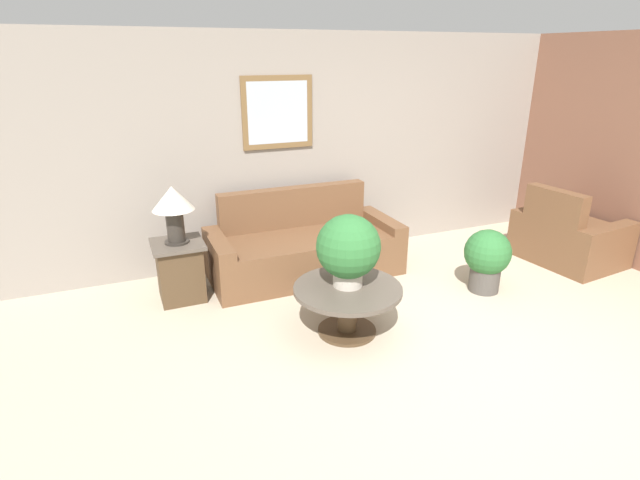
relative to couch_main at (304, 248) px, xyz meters
The scene contains 10 objects.
ground_plane 2.25m from the couch_main, 72.12° to the right, with size 20.00×20.00×0.00m, color #BCAD93.
wall_back 1.34m from the couch_main, 39.95° to the left, with size 7.80×0.09×2.60m.
wall_right 3.83m from the couch_main, 12.42° to the right, with size 0.06×4.66×2.60m.
couch_main is the anchor object (origin of this frame).
armchair 3.16m from the couch_main, 16.45° to the right, with size 0.99×1.17×0.92m.
coffee_table 1.37m from the couch_main, 94.69° to the right, with size 0.96×0.96×0.45m.
side_table 1.38m from the couch_main, behind, with size 0.50×0.50×0.61m.
table_lamp 1.55m from the couch_main, behind, with size 0.41×0.41×0.57m.
potted_plant_on_table 1.43m from the couch_main, 94.24° to the right, with size 0.56×0.56×0.64m.
potted_plant_floor 1.97m from the couch_main, 36.15° to the right, with size 0.48×0.48×0.67m.
Camera 1 is at (-2.54, -2.77, 2.36)m, focal length 28.00 mm.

